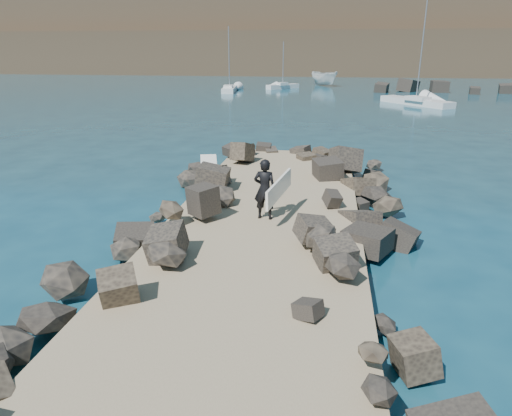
# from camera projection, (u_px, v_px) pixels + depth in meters

# --- Properties ---
(ground) EXTENTS (800.00, 800.00, 0.00)m
(ground) POSITION_uv_depth(u_px,v_px,m) (261.00, 243.00, 14.17)
(ground) COLOR #0F384C
(ground) RESTS_ON ground
(jetty) EXTENTS (6.00, 26.00, 0.60)m
(jetty) POSITION_uv_depth(u_px,v_px,m) (250.00, 262.00, 12.21)
(jetty) COLOR #8C7759
(jetty) RESTS_ON ground
(riprap_left) EXTENTS (2.60, 22.00, 1.00)m
(riprap_left) POSITION_uv_depth(u_px,v_px,m) (153.00, 241.00, 13.04)
(riprap_left) COLOR black
(riprap_left) RESTS_ON ground
(riprap_right) EXTENTS (2.60, 22.00, 1.00)m
(riprap_right) POSITION_uv_depth(u_px,v_px,m) (360.00, 255.00, 12.18)
(riprap_right) COLOR black
(riprap_right) RESTS_ON ground
(headland) EXTENTS (360.00, 140.00, 32.00)m
(headland) POSITION_uv_depth(u_px,v_px,m) (358.00, 17.00, 156.63)
(headland) COLOR #2D4919
(headland) RESTS_ON ground
(surfboard_resting) EXTENTS (1.35, 2.73, 0.09)m
(surfboard_resting) POSITION_uv_depth(u_px,v_px,m) (209.00, 172.00, 18.27)
(surfboard_resting) COLOR white
(surfboard_resting) RESTS_ON riprap_left
(boat_imported) EXTENTS (5.54, 6.44, 2.41)m
(boat_imported) POSITION_uv_depth(u_px,v_px,m) (324.00, 78.00, 74.25)
(boat_imported) COLOR white
(boat_imported) RESTS_ON ground
(surfer_with_board) EXTENTS (1.09, 2.36, 1.93)m
(surfer_with_board) POSITION_uv_depth(u_px,v_px,m) (267.00, 189.00, 14.22)
(surfer_with_board) COLOR black
(surfer_with_board) RESTS_ON jetty
(sailboat_f) EXTENTS (1.33, 5.23, 6.46)m
(sailboat_f) POSITION_uv_depth(u_px,v_px,m) (510.00, 75.00, 98.61)
(sailboat_f) COLOR silver
(sailboat_f) RESTS_ON ground
(sailboat_c) EXTENTS (6.90, 8.26, 10.51)m
(sailboat_c) POSITION_uv_depth(u_px,v_px,m) (416.00, 102.00, 49.18)
(sailboat_c) COLOR silver
(sailboat_c) RESTS_ON ground
(sailboat_b) EXTENTS (4.77, 4.90, 6.91)m
(sailboat_b) POSITION_uv_depth(u_px,v_px,m) (283.00, 86.00, 69.21)
(sailboat_b) COLOR silver
(sailboat_b) RESTS_ON ground
(sailboat_a) EXTENTS (2.47, 7.47, 8.81)m
(sailboat_a) POSITION_uv_depth(u_px,v_px,m) (229.00, 89.00, 64.31)
(sailboat_a) COLOR silver
(sailboat_a) RESTS_ON ground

